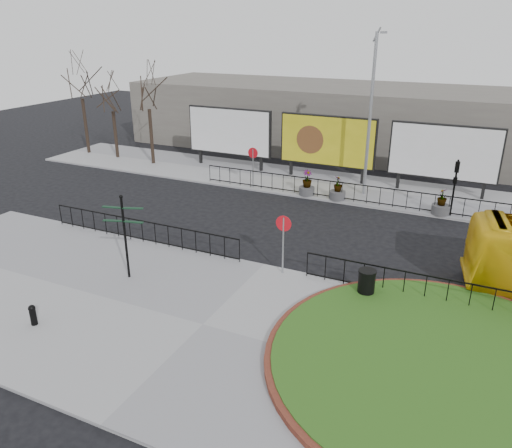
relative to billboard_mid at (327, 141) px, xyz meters
The scene contains 25 objects.
ground 13.31m from the billboard_mid, 83.40° to the right, with size 90.00×90.00×0.00m, color black.
pavement_near 18.21m from the billboard_mid, 85.23° to the right, with size 30.00×10.00×0.12m, color gray.
pavement_far 3.10m from the billboard_mid, 32.94° to the right, with size 44.00×6.00×0.12m, color gray.
brick_edge 19.36m from the billboard_mid, 62.06° to the right, with size 10.40×10.40×0.18m, color brown.
grass_lawn 19.36m from the billboard_mid, 62.06° to the right, with size 10.00×10.00×0.22m, color #275316.
railing_near_left 14.15m from the billboard_mid, 108.73° to the right, with size 10.00×0.10×1.10m, color black, non-canonical shape.
railing_near_right 15.62m from the billboard_mid, 58.92° to the right, with size 9.00×0.10×1.10m, color black, non-canonical shape.
railing_far 4.84m from the billboard_mid, 55.75° to the right, with size 18.00×0.10×1.10m, color black, non-canonical shape.
speed_sign_far 5.04m from the billboard_mid, 134.46° to the right, with size 0.64×0.07×2.47m.
speed_sign_near 13.62m from the billboard_mid, 79.41° to the right, with size 0.64×0.07×2.47m.
billboard_left 7.00m from the billboard_mid, behind, with size 6.20×0.31×4.10m.
billboard_mid is the anchor object (origin of this frame).
billboard_right 7.00m from the billboard_mid, ahead, with size 6.20×0.31×4.10m.
lamp_post 4.23m from the billboard_mid, 33.25° to the right, with size 0.74×0.18×9.23m.
signal_pole_a 8.80m from the billboard_mid, 24.42° to the right, with size 0.22×0.26×3.00m.
tree_left 12.63m from the billboard_mid, behind, with size 2.00×2.00×7.00m, color #2D2119, non-canonical shape.
tree_mid 16.05m from the billboard_mid, behind, with size 2.00×2.00×6.20m, color #2D2119, non-canonical shape.
tree_far 19.07m from the billboard_mid, behind, with size 2.00×2.00×7.50m, color #2D2119, non-canonical shape.
building_backdrop 9.15m from the billboard_mid, 80.57° to the left, with size 40.00×10.00×5.00m, color #635F57.
fingerpost_sign 16.55m from the billboard_mid, 100.09° to the right, with size 1.60×0.69×3.44m.
bollard 20.79m from the billboard_mid, 100.06° to the right, with size 0.24×0.24×0.74m.
litter_bin 15.22m from the billboard_mid, 66.59° to the right, with size 0.66×0.66×1.09m.
planter_a 4.05m from the billboard_mid, 90.00° to the right, with size 0.91×0.91×1.49m.
planter_b 4.50m from the billboard_mid, 62.44° to the right, with size 0.92×0.92×1.37m.
planter_c 8.54m from the billboard_mid, 25.47° to the right, with size 0.95×0.95×1.40m.
Camera 1 is at (7.69, -17.15, 9.49)m, focal length 35.00 mm.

